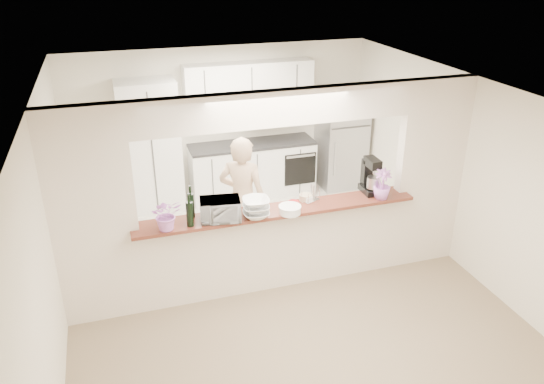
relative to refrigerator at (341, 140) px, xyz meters
name	(u,v)px	position (x,y,z in m)	size (l,w,h in m)	color
floor	(276,284)	(-2.05, -2.65, -0.85)	(6.00, 6.00, 0.00)	gray
tile_overlay	(245,228)	(-2.05, -1.10, -0.84)	(5.00, 2.90, 0.01)	silver
partition	(277,177)	(-2.05, -2.65, 0.63)	(5.00, 0.15, 2.50)	silver
bar_counter	(277,245)	(-2.05, -2.65, -0.27)	(3.40, 0.38, 1.09)	silver
kitchen_cabinets	(214,145)	(-2.24, 0.07, 0.12)	(3.15, 0.62, 2.25)	white
refrigerator	(341,140)	(0.00, 0.00, 0.00)	(0.75, 0.70, 1.70)	#BBBAC0
flower_left	(166,214)	(-3.35, -2.80, 0.42)	(0.32, 0.28, 0.36)	pink
wine_bottle_a	(190,213)	(-3.10, -2.80, 0.39)	(0.08, 0.08, 0.39)	black
wine_bottle_b	(191,205)	(-3.05, -2.59, 0.39)	(0.08, 0.08, 0.39)	black
toaster_oven	(220,210)	(-2.75, -2.75, 0.36)	(0.45, 0.30, 0.25)	#B6B6BB
serving_bowls	(256,208)	(-2.35, -2.82, 0.35)	(0.31, 0.31, 0.23)	silver
plate_stack_a	(256,204)	(-2.30, -2.62, 0.31)	(0.31, 0.31, 0.14)	white
plate_stack_b	(290,210)	(-1.95, -2.84, 0.29)	(0.26, 0.26, 0.09)	white
red_bowl	(293,204)	(-1.85, -2.68, 0.27)	(0.13, 0.13, 0.06)	maroon
tan_bowl	(306,197)	(-1.65, -2.57, 0.28)	(0.16, 0.16, 0.08)	tan
utensil_caddy	(311,194)	(-1.60, -2.60, 0.32)	(0.25, 0.20, 0.20)	silver
stand_mixer	(370,177)	(-0.80, -2.58, 0.45)	(0.20, 0.32, 0.46)	black
flower_right	(382,184)	(-0.75, -2.80, 0.43)	(0.21, 0.21, 0.38)	#AB67C0
person	(243,199)	(-2.26, -1.85, 0.01)	(0.63, 0.41, 1.72)	#D0AB87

